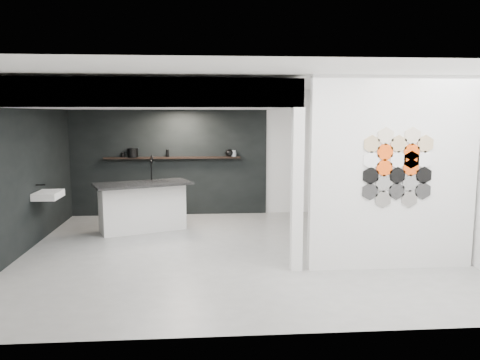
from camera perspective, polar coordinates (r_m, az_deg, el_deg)
name	(u,v)px	position (r m, az deg, el deg)	size (l,w,h in m)	color
floor	(235,251)	(7.86, -0.57, -8.68)	(7.00, 6.00, 0.01)	slate
partition_panel	(393,174)	(7.11, 18.18, 0.71)	(2.45, 0.15, 2.80)	silver
bay_clad_back	(169,163)	(10.57, -8.71, 2.08)	(4.40, 0.04, 2.35)	black
bay_clad_left	(38,175)	(9.08, -23.44, 0.53)	(0.04, 4.00, 2.35)	black
bulkhead	(159,97)	(8.56, -9.90, 9.89)	(4.40, 4.00, 0.40)	silver
corner_column	(297,190)	(6.73, 6.97, -1.27)	(0.16, 0.16, 2.35)	silver
fascia_beam	(145,93)	(6.65, -11.50, 10.41)	(4.40, 0.16, 0.40)	silver
wall_basin	(48,195)	(8.87, -22.34, -1.70)	(0.40, 0.60, 0.12)	silver
display_shelf	(173,158)	(10.45, -8.22, 2.71)	(3.00, 0.15, 0.04)	black
kitchen_island	(143,206)	(9.29, -11.79, -3.10)	(1.96, 1.40, 1.45)	silver
stockpot	(133,153)	(10.53, -12.95, 3.26)	(0.24, 0.24, 0.19)	black
kettle	(229,153)	(10.43, -1.29, 3.33)	(0.19, 0.19, 0.16)	black
glass_bowl	(234,154)	(10.44, -0.80, 3.14)	(0.12, 0.12, 0.09)	gray
glass_vase	(234,153)	(10.43, -0.80, 3.28)	(0.10, 0.10, 0.14)	gray
bottle_dark	(167,153)	(10.44, -8.84, 3.26)	(0.06, 0.06, 0.16)	black
utensil_cup	(123,155)	(10.57, -14.08, 3.00)	(0.08, 0.08, 0.10)	black
hex_tile_cluster	(398,167)	(7.03, 18.73, 1.47)	(1.04, 0.02, 1.16)	#2D2D2D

